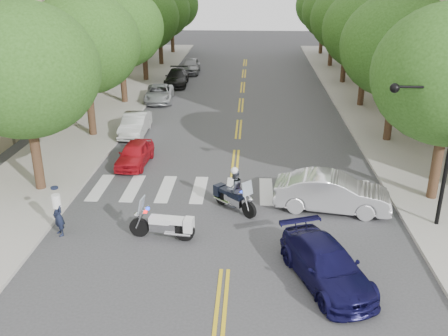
# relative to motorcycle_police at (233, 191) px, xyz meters

# --- Properties ---
(ground) EXTENTS (140.00, 140.00, 0.00)m
(ground) POSITION_rel_motorcycle_police_xyz_m (-0.11, -4.54, -0.87)
(ground) COLOR #38383A
(ground) RESTS_ON ground
(sidewalk_left) EXTENTS (5.00, 60.00, 0.15)m
(sidewalk_left) POSITION_rel_motorcycle_police_xyz_m (-9.61, 17.46, -0.80)
(sidewalk_left) COLOR #9E9991
(sidewalk_left) RESTS_ON ground
(sidewalk_right) EXTENTS (5.00, 60.00, 0.15)m
(sidewalk_right) POSITION_rel_motorcycle_police_xyz_m (9.39, 17.46, -0.80)
(sidewalk_right) COLOR #9E9991
(sidewalk_right) RESTS_ON ground
(tree_l_0) EXTENTS (6.40, 6.40, 8.45)m
(tree_l_0) POSITION_rel_motorcycle_police_xyz_m (-8.91, 1.46, 4.68)
(tree_l_0) COLOR #382316
(tree_l_0) RESTS_ON ground
(tree_l_1) EXTENTS (6.40, 6.40, 8.45)m
(tree_l_1) POSITION_rel_motorcycle_police_xyz_m (-8.91, 9.46, 4.68)
(tree_l_1) COLOR #382316
(tree_l_1) RESTS_ON ground
(tree_l_2) EXTENTS (6.40, 6.40, 8.45)m
(tree_l_2) POSITION_rel_motorcycle_police_xyz_m (-8.91, 17.46, 4.68)
(tree_l_2) COLOR #382316
(tree_l_2) RESTS_ON ground
(tree_l_3) EXTENTS (6.40, 6.40, 8.45)m
(tree_l_3) POSITION_rel_motorcycle_police_xyz_m (-8.91, 25.46, 4.68)
(tree_l_3) COLOR #382316
(tree_l_3) RESTS_ON ground
(tree_l_4) EXTENTS (6.40, 6.40, 8.45)m
(tree_l_4) POSITION_rel_motorcycle_police_xyz_m (-8.91, 33.46, 4.68)
(tree_l_4) COLOR #382316
(tree_l_4) RESTS_ON ground
(tree_l_5) EXTENTS (6.40, 6.40, 8.45)m
(tree_l_5) POSITION_rel_motorcycle_police_xyz_m (-8.91, 41.46, 4.68)
(tree_l_5) COLOR #382316
(tree_l_5) RESTS_ON ground
(tree_r_1) EXTENTS (6.40, 6.40, 8.45)m
(tree_r_1) POSITION_rel_motorcycle_police_xyz_m (8.69, 9.46, 4.68)
(tree_r_1) COLOR #382316
(tree_r_1) RESTS_ON ground
(tree_r_2) EXTENTS (6.40, 6.40, 8.45)m
(tree_r_2) POSITION_rel_motorcycle_police_xyz_m (8.69, 17.46, 4.68)
(tree_r_2) COLOR #382316
(tree_r_2) RESTS_ON ground
(tree_r_3) EXTENTS (6.40, 6.40, 8.45)m
(tree_r_3) POSITION_rel_motorcycle_police_xyz_m (8.69, 25.46, 4.68)
(tree_r_3) COLOR #382316
(tree_r_3) RESTS_ON ground
(tree_r_4) EXTENTS (6.40, 6.40, 8.45)m
(tree_r_4) POSITION_rel_motorcycle_police_xyz_m (8.69, 33.46, 4.68)
(tree_r_4) COLOR #382316
(tree_r_4) RESTS_ON ground
(tree_r_5) EXTENTS (6.40, 6.40, 8.45)m
(tree_r_5) POSITION_rel_motorcycle_police_xyz_m (8.69, 41.46, 4.68)
(tree_r_5) COLOR #382316
(tree_r_5) RESTS_ON ground
(traffic_signal_pole) EXTENTS (2.82, 0.42, 6.00)m
(traffic_signal_pole) POSITION_rel_motorcycle_police_xyz_m (7.61, -1.04, 2.85)
(traffic_signal_pole) COLOR black
(traffic_signal_pole) RESTS_ON ground
(motorcycle_police) EXTENTS (1.88, 1.90, 1.97)m
(motorcycle_police) POSITION_rel_motorcycle_police_xyz_m (0.00, 0.00, 0.00)
(motorcycle_police) COLOR black
(motorcycle_police) RESTS_ON ground
(motorcycle_parked) EXTENTS (2.54, 0.76, 1.64)m
(motorcycle_parked) POSITION_rel_motorcycle_police_xyz_m (-2.38, -2.56, -0.30)
(motorcycle_parked) COLOR black
(motorcycle_parked) RESTS_ON ground
(officer_standing) EXTENTS (0.69, 0.69, 1.62)m
(officer_standing) POSITION_rel_motorcycle_police_xyz_m (-6.56, -2.49, -0.07)
(officer_standing) COLOR black
(officer_standing) RESTS_ON ground
(convertible) EXTENTS (5.01, 2.44, 1.58)m
(convertible) POSITION_rel_motorcycle_police_xyz_m (4.14, 0.28, -0.08)
(convertible) COLOR silver
(convertible) RESTS_ON ground
(sedan_blue) EXTENTS (3.22, 4.81, 1.29)m
(sedan_blue) POSITION_rel_motorcycle_police_xyz_m (3.20, -5.04, -0.23)
(sedan_blue) COLOR #0E0D36
(sedan_blue) RESTS_ON ground
(parked_car_a) EXTENTS (1.62, 3.61, 1.20)m
(parked_car_a) POSITION_rel_motorcycle_police_xyz_m (-5.31, 4.96, -0.27)
(parked_car_a) COLOR red
(parked_car_a) RESTS_ON ground
(parked_car_b) EXTENTS (1.44, 4.00, 1.31)m
(parked_car_b) POSITION_rel_motorcycle_police_xyz_m (-6.41, 9.96, -0.22)
(parked_car_b) COLOR silver
(parked_car_b) RESTS_ON ground
(parked_car_c) EXTENTS (2.45, 4.60, 1.23)m
(parked_car_c) POSITION_rel_motorcycle_police_xyz_m (-6.41, 18.22, -0.26)
(parked_car_c) COLOR #A1A4A8
(parked_car_c) RESTS_ON ground
(parked_car_d) EXTENTS (2.04, 4.69, 1.34)m
(parked_car_d) POSITION_rel_motorcycle_police_xyz_m (-5.89, 23.96, -0.20)
(parked_car_d) COLOR black
(parked_car_d) RESTS_ON ground
(parked_car_e) EXTENTS (1.81, 4.21, 1.42)m
(parked_car_e) POSITION_rel_motorcycle_police_xyz_m (-5.31, 29.46, -0.16)
(parked_car_e) COLOR gray
(parked_car_e) RESTS_ON ground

